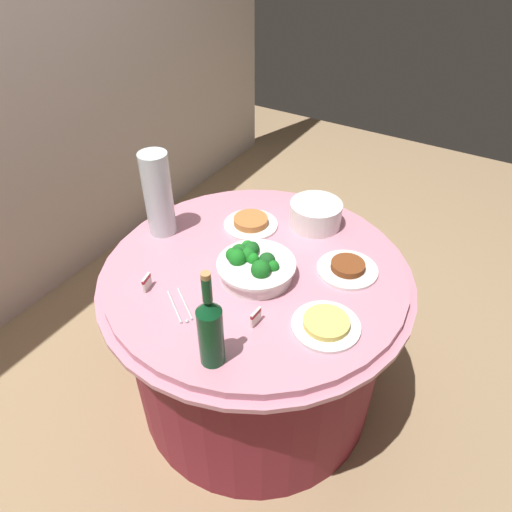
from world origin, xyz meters
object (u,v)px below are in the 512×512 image
(plate_stack, at_px, (316,214))
(serving_tongs, at_px, (180,307))
(decorative_fruit_vase, at_px, (158,199))
(food_plate_peanuts, at_px, (251,223))
(food_plate_stir_fry, at_px, (347,268))
(label_placard_front, at_px, (256,317))
(broccoli_bowl, at_px, (254,265))
(wine_bottle, at_px, (210,329))
(food_plate_noodles, at_px, (326,324))
(label_placard_mid, at_px, (147,282))

(plate_stack, distance_m, serving_tongs, 0.69)
(decorative_fruit_vase, distance_m, food_plate_peanuts, 0.38)
(decorative_fruit_vase, height_order, food_plate_stir_fry, decorative_fruit_vase)
(label_placard_front, bearing_deg, broccoli_bowl, 32.84)
(food_plate_stir_fry, bearing_deg, wine_bottle, 162.65)
(serving_tongs, bearing_deg, label_placard_front, -74.84)
(plate_stack, bearing_deg, food_plate_noodles, -150.75)
(broccoli_bowl, distance_m, wine_bottle, 0.41)
(wine_bottle, xyz_separation_m, food_plate_stir_fry, (0.58, -0.18, -0.12))
(broccoli_bowl, xyz_separation_m, food_plate_stir_fry, (0.19, -0.28, -0.03))
(serving_tongs, xyz_separation_m, label_placard_mid, (0.01, 0.15, 0.03))
(serving_tongs, bearing_deg, food_plate_noodles, -69.35)
(food_plate_noodles, height_order, label_placard_mid, label_placard_mid)
(food_plate_stir_fry, xyz_separation_m, label_placard_front, (-0.39, 0.15, 0.02))
(label_placard_mid, bearing_deg, broccoli_bowl, -47.59)
(broccoli_bowl, height_order, label_placard_front, broccoli_bowl)
(decorative_fruit_vase, distance_m, food_plate_stir_fry, 0.76)
(wine_bottle, distance_m, food_plate_peanuts, 0.70)
(food_plate_peanuts, xyz_separation_m, label_placard_mid, (-0.51, 0.11, 0.02))
(wine_bottle, relative_size, label_placard_front, 6.11)
(decorative_fruit_vase, relative_size, food_plate_peanuts, 1.55)
(label_placard_mid, bearing_deg, decorative_fruit_vase, 31.41)
(plate_stack, xyz_separation_m, food_plate_noodles, (-0.50, -0.28, -0.04))
(wine_bottle, bearing_deg, serving_tongs, 61.00)
(decorative_fruit_vase, xyz_separation_m, food_plate_stir_fry, (0.15, -0.73, -0.14))
(label_placard_front, xyz_separation_m, label_placard_mid, (-0.05, 0.40, 0.00))
(label_placard_front, bearing_deg, serving_tongs, 105.16)
(wine_bottle, height_order, serving_tongs, wine_bottle)
(food_plate_noodles, relative_size, label_placard_front, 4.00)
(food_plate_peanuts, distance_m, label_placard_mid, 0.52)
(decorative_fruit_vase, relative_size, label_placard_mid, 6.18)
(label_placard_mid, bearing_deg, wine_bottle, -109.95)
(label_placard_mid, bearing_deg, plate_stack, -26.33)
(plate_stack, xyz_separation_m, label_placard_mid, (-0.65, 0.32, -0.02))
(decorative_fruit_vase, bearing_deg, plate_stack, -54.33)
(wine_bottle, xyz_separation_m, food_plate_noodles, (0.29, -0.23, -0.12))
(food_plate_peanuts, bearing_deg, label_placard_front, -146.52)
(food_plate_noodles, height_order, food_plate_peanuts, food_plate_peanuts)
(food_plate_noodles, bearing_deg, serving_tongs, 110.65)
(food_plate_peanuts, bearing_deg, wine_bottle, -157.48)
(plate_stack, distance_m, label_placard_mid, 0.73)
(food_plate_noodles, bearing_deg, label_placard_mid, 104.42)
(broccoli_bowl, bearing_deg, decorative_fruit_vase, 84.93)
(plate_stack, relative_size, wine_bottle, 0.62)
(label_placard_front, height_order, label_placard_mid, same)
(food_plate_peanuts, bearing_deg, label_placard_mid, 168.21)
(food_plate_noodles, distance_m, label_placard_front, 0.22)
(serving_tongs, xyz_separation_m, food_plate_stir_fry, (0.46, -0.40, 0.01))
(plate_stack, bearing_deg, broccoli_bowl, 173.33)
(plate_stack, xyz_separation_m, wine_bottle, (-0.79, -0.05, 0.08))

